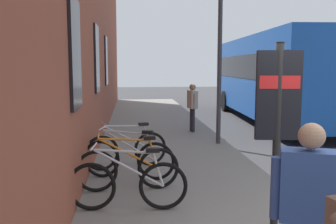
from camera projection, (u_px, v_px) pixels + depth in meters
name	position (u px, v px, depth m)	size (l,w,h in m)	color
ground	(267.00, 148.00, 10.07)	(60.00, 60.00, 0.00)	#38383A
sidewalk_pavement	(160.00, 135.00, 11.76)	(24.00, 3.50, 0.12)	gray
station_facade	(95.00, 23.00, 12.09)	(22.00, 0.65, 7.25)	brown
bicycle_nearest_sign	(128.00, 184.00, 5.41)	(0.48, 1.77, 0.97)	black
bicycle_beside_lamp	(128.00, 168.00, 6.28)	(0.48, 1.77, 0.97)	black
bicycle_under_window	(129.00, 158.00, 6.93)	(0.61, 1.73, 0.97)	black
bicycle_leaning_wall	(127.00, 149.00, 7.68)	(0.66, 1.71, 0.97)	black
transit_info_sign	(278.00, 108.00, 4.57)	(0.15, 0.56, 2.40)	black
city_bus	(272.00, 74.00, 14.89)	(10.62, 3.11, 3.35)	#1951B2
pedestrian_by_facade	(192.00, 103.00, 11.89)	(0.58, 0.30, 1.54)	#26262D
pedestrian_crossing_street	(309.00, 198.00, 3.10)	(0.39, 0.59, 1.65)	#B2A599
street_lamp	(220.00, 36.00, 9.80)	(0.28, 0.28, 4.88)	#333338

